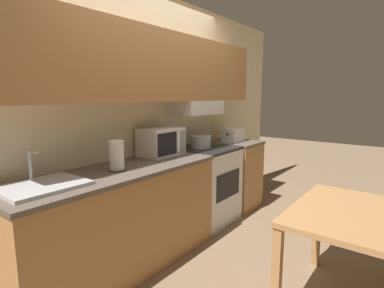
{
  "coord_description": "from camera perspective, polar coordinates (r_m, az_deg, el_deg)",
  "views": [
    {
      "loc": [
        -2.17,
        -2.27,
        1.5
      ],
      "look_at": [
        0.05,
        -0.56,
        1.04
      ],
      "focal_mm": 28.0,
      "sensor_mm": 36.0,
      "label": 1
    }
  ],
  "objects": [
    {
      "name": "ground_plane",
      "position": [
        3.48,
        -8.19,
        -16.3
      ],
      "size": [
        16.0,
        16.0,
        0.0
      ],
      "primitive_type": "plane",
      "color": "#7F664C"
    },
    {
      "name": "wall_back",
      "position": [
        3.11,
        -7.73,
        9.49
      ],
      "size": [
        5.55,
        0.38,
        2.55
      ],
      "color": "beige",
      "rests_on": "ground_plane"
    },
    {
      "name": "lower_counter_main",
      "position": [
        2.7,
        -13.56,
        -13.89
      ],
      "size": [
        1.9,
        0.64,
        0.89
      ],
      "color": "#B27A47",
      "rests_on": "ground_plane"
    },
    {
      "name": "lower_counter_right_stub",
      "position": [
        4.13,
        7.92,
        -5.58
      ],
      "size": [
        0.56,
        0.64,
        0.89
      ],
      "color": "#B27A47",
      "rests_on": "ground_plane"
    },
    {
      "name": "stove_range",
      "position": [
        3.61,
        2.75,
        -7.67
      ],
      "size": [
        0.7,
        0.61,
        0.89
      ],
      "color": "white",
      "rests_on": "ground_plane"
    },
    {
      "name": "cooking_pot",
      "position": [
        3.49,
        1.71,
        0.53
      ],
      "size": [
        0.33,
        0.25,
        0.15
      ],
      "color": "#B7BABF",
      "rests_on": "stove_range"
    },
    {
      "name": "microwave",
      "position": [
        3.06,
        -5.89,
        0.45
      ],
      "size": [
        0.44,
        0.3,
        0.28
      ],
      "color": "white",
      "rests_on": "lower_counter_main"
    },
    {
      "name": "toaster",
      "position": [
        4.0,
        7.86,
        1.73
      ],
      "size": [
        0.31,
        0.2,
        0.18
      ],
      "color": "white",
      "rests_on": "lower_counter_right_stub"
    },
    {
      "name": "sink_basin",
      "position": [
        2.24,
        -26.57,
        -7.02
      ],
      "size": [
        0.52,
        0.42,
        0.24
      ],
      "color": "#B7BABF",
      "rests_on": "lower_counter_main"
    },
    {
      "name": "paper_towel_roll",
      "position": [
        2.51,
        -14.16,
        -2.15
      ],
      "size": [
        0.14,
        0.14,
        0.25
      ],
      "color": "black",
      "rests_on": "lower_counter_main"
    },
    {
      "name": "dining_table",
      "position": [
        2.36,
        27.82,
        -13.68
      ],
      "size": [
        1.0,
        0.71,
        0.73
      ],
      "color": "#B27F4C",
      "rests_on": "ground_plane"
    }
  ]
}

